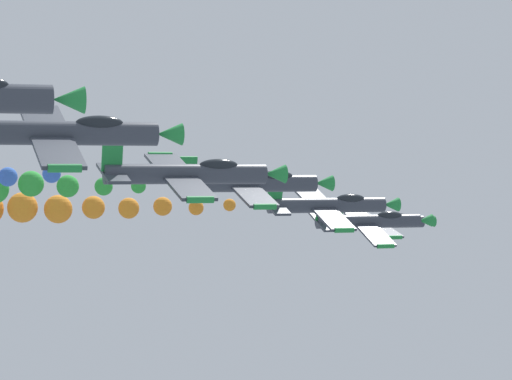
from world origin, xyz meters
The scene contains 7 objects.
airplane_lead centered at (-26.72, 20.52, 66.93)m, with size 9.39×10.35×3.09m.
airplane_left_inner centered at (-16.63, 15.21, 67.52)m, with size 9.05×10.35×3.78m.
airplane_right_inner centered at (-8.34, 8.30, 69.14)m, with size 9.15×10.35×3.51m.
smoke_trail_right_inner centered at (-10.00, -11.78, 69.06)m, with size 4.02×18.34×2.39m.
airplane_left_outer centered at (-0.29, -0.18, 70.86)m, with size 9.30×10.35×3.28m.
airplane_right_outer centered at (9.22, -6.78, 71.51)m, with size 9.33×10.35×3.22m.
airplane_trailing centered at (17.58, -14.83, 73.40)m, with size 9.16×10.35×3.51m.
Camera 1 is at (69.67, -22.47, 71.75)m, focal length 80.62 mm.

